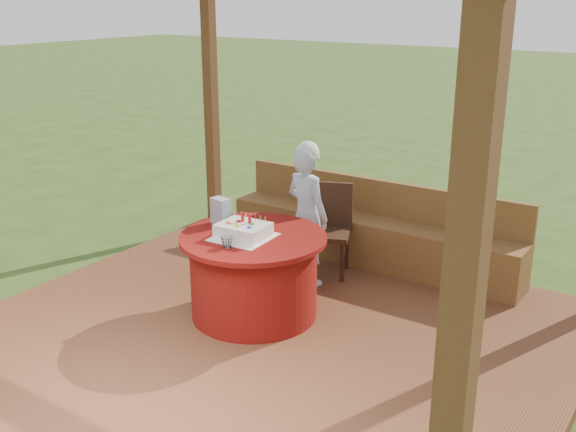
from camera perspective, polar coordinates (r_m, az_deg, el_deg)
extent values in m
plane|color=#2D4918|center=(5.47, -1.48, -10.68)|extent=(60.00, 60.00, 0.00)
cube|color=brown|center=(5.44, -1.49, -10.13)|extent=(4.50, 4.00, 0.12)
cube|color=brown|center=(2.45, 14.06, -12.61)|extent=(0.12, 0.12, 2.60)
cube|color=brown|center=(7.68, -6.51, 9.00)|extent=(0.12, 0.12, 2.60)
cube|color=brown|center=(6.66, 6.97, -2.07)|extent=(3.00, 0.42, 0.45)
cube|color=brown|center=(6.69, 7.81, 1.59)|extent=(3.00, 0.06, 0.35)
cylinder|color=maroon|center=(5.52, -2.91, -5.24)|extent=(1.03, 1.03, 0.66)
cylinder|color=maroon|center=(5.39, -2.96, -1.85)|extent=(1.18, 1.18, 0.04)
cube|color=#311B0F|center=(6.29, 3.42, -1.51)|extent=(0.52, 0.52, 0.05)
cylinder|color=#311B0F|center=(6.24, 1.70, -3.64)|extent=(0.04, 0.04, 0.40)
cylinder|color=#311B0F|center=(6.19, 4.63, -3.85)|extent=(0.04, 0.04, 0.40)
cylinder|color=#311B0F|center=(6.53, 2.20, -2.60)|extent=(0.04, 0.04, 0.40)
cylinder|color=#311B0F|center=(6.49, 4.99, -2.80)|extent=(0.04, 0.04, 0.40)
cube|color=#311B0F|center=(6.39, 3.69, 0.93)|extent=(0.39, 0.19, 0.45)
imported|color=#8FAFD4|center=(6.04, 1.61, 0.01)|extent=(0.52, 0.41, 1.27)
sphere|color=white|center=(5.88, 1.66, 5.35)|extent=(0.21, 0.21, 0.21)
cube|color=white|center=(5.34, -3.80, -1.79)|extent=(0.46, 0.46, 0.01)
cube|color=white|center=(5.33, -3.81, -1.21)|extent=(0.40, 0.33, 0.11)
cylinder|color=red|center=(5.35, -3.87, -0.09)|extent=(0.03, 0.03, 0.07)
cylinder|color=red|center=(5.30, -3.27, -0.23)|extent=(0.03, 0.03, 0.07)
sphere|color=orange|center=(5.32, -5.07, -0.51)|extent=(0.04, 0.04, 0.04)
sphere|color=yellow|center=(5.25, -4.29, -0.74)|extent=(0.04, 0.04, 0.04)
sphere|color=blue|center=(5.21, -3.29, -0.88)|extent=(0.04, 0.04, 0.04)
sphere|color=red|center=(5.35, -4.20, -0.36)|extent=(0.04, 0.04, 0.04)
sphere|color=green|center=(5.29, -3.02, -0.59)|extent=(0.04, 0.04, 0.04)
cube|color=#C881B3|center=(5.64, -5.72, 0.42)|extent=(0.17, 0.12, 0.22)
imported|color=white|center=(5.13, -5.20, -2.23)|extent=(0.12, 0.12, 0.09)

